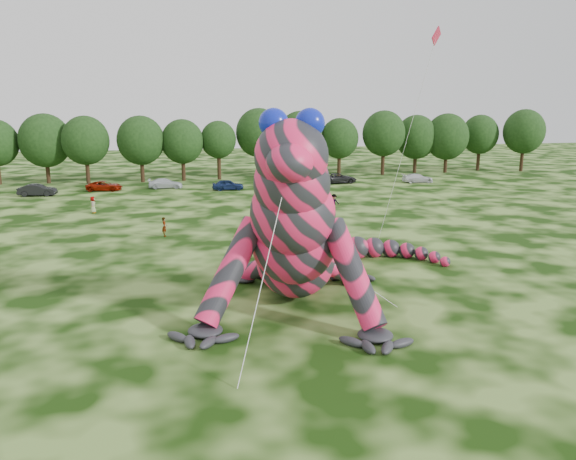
# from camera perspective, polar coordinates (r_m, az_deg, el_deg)

# --- Properties ---
(ground) EXTENTS (240.00, 240.00, 0.00)m
(ground) POSITION_cam_1_polar(r_m,az_deg,el_deg) (29.87, 3.15, -8.64)
(ground) COLOR #16330A
(ground) RESTS_ON ground
(inflatable_gecko) EXTENTS (23.52, 25.76, 10.71)m
(inflatable_gecko) POSITION_cam_1_polar(r_m,az_deg,el_deg) (32.11, 0.93, 2.81)
(inflatable_gecko) COLOR #EE2057
(inflatable_gecko) RESTS_ON ground
(flying_kite) EXTENTS (3.21, 3.75, 16.25)m
(flying_kite) POSITION_cam_1_polar(r_m,az_deg,el_deg) (41.54, 14.37, 17.03)
(flying_kite) COLOR red
(flying_kite) RESTS_ON ground
(tree_5) EXTENTS (7.16, 6.44, 9.80)m
(tree_5) POSITION_cam_1_polar(r_m,az_deg,el_deg) (86.72, -23.39, 7.59)
(tree_5) COLOR black
(tree_5) RESTS_ON ground
(tree_6) EXTENTS (6.52, 5.86, 9.49)m
(tree_6) POSITION_cam_1_polar(r_m,az_deg,el_deg) (84.19, -19.83, 7.66)
(tree_6) COLOR black
(tree_6) RESTS_ON ground
(tree_7) EXTENTS (6.68, 6.01, 9.48)m
(tree_7) POSITION_cam_1_polar(r_m,az_deg,el_deg) (83.78, -14.69, 7.96)
(tree_7) COLOR black
(tree_7) RESTS_ON ground
(tree_8) EXTENTS (6.14, 5.53, 8.94)m
(tree_8) POSITION_cam_1_polar(r_m,az_deg,el_deg) (84.03, -10.65, 7.98)
(tree_8) COLOR black
(tree_8) RESTS_ON ground
(tree_9) EXTENTS (5.27, 4.74, 8.68)m
(tree_9) POSITION_cam_1_polar(r_m,az_deg,el_deg) (84.79, -7.06, 8.05)
(tree_9) COLOR black
(tree_9) RESTS_ON ground
(tree_10) EXTENTS (7.09, 6.38, 10.50)m
(tree_10) POSITION_cam_1_polar(r_m,az_deg,el_deg) (86.84, -2.95, 8.83)
(tree_10) COLOR black
(tree_10) RESTS_ON ground
(tree_11) EXTENTS (7.01, 6.31, 10.07)m
(tree_11) POSITION_cam_1_polar(r_m,az_deg,el_deg) (87.83, 1.24, 8.74)
(tree_11) COLOR black
(tree_11) RESTS_ON ground
(tree_12) EXTENTS (5.99, 5.39, 8.97)m
(tree_12) POSITION_cam_1_polar(r_m,az_deg,el_deg) (89.18, 5.24, 8.40)
(tree_12) COLOR black
(tree_12) RESTS_ON ground
(tree_13) EXTENTS (6.83, 6.15, 10.13)m
(tree_13) POSITION_cam_1_polar(r_m,az_deg,el_deg) (91.05, 9.68, 8.72)
(tree_13) COLOR black
(tree_13) RESTS_ON ground
(tree_14) EXTENTS (6.82, 6.14, 9.40)m
(tree_14) POSITION_cam_1_polar(r_m,az_deg,el_deg) (95.12, 12.86, 8.52)
(tree_14) COLOR black
(tree_14) RESTS_ON ground
(tree_15) EXTENTS (7.17, 6.45, 9.63)m
(tree_15) POSITION_cam_1_polar(r_m,az_deg,el_deg) (96.56, 15.82, 8.49)
(tree_15) COLOR black
(tree_15) RESTS_ON ground
(tree_16) EXTENTS (6.26, 5.63, 9.37)m
(tree_16) POSITION_cam_1_polar(r_m,az_deg,el_deg) (101.46, 18.87, 8.39)
(tree_16) COLOR black
(tree_16) RESTS_ON ground
(tree_17) EXTENTS (6.98, 6.28, 10.30)m
(tree_17) POSITION_cam_1_polar(r_m,az_deg,el_deg) (102.79, 22.80, 8.39)
(tree_17) COLOR black
(tree_17) RESTS_ON ground
(car_1) EXTENTS (4.56, 1.96, 1.46)m
(car_1) POSITION_cam_1_polar(r_m,az_deg,el_deg) (75.15, -24.11, 3.72)
(car_1) COLOR black
(car_1) RESTS_ON ground
(car_2) EXTENTS (4.83, 2.89, 1.26)m
(car_2) POSITION_cam_1_polar(r_m,az_deg,el_deg) (76.68, -18.15, 4.27)
(car_2) COLOR maroon
(car_2) RESTS_ON ground
(car_3) EXTENTS (4.60, 2.07, 1.31)m
(car_3) POSITION_cam_1_polar(r_m,az_deg,el_deg) (76.90, -12.34, 4.64)
(car_3) COLOR silver
(car_3) RESTS_ON ground
(car_4) EXTENTS (4.11, 1.68, 1.40)m
(car_4) POSITION_cam_1_polar(r_m,az_deg,el_deg) (73.96, -6.12, 4.59)
(car_4) COLOR #13224C
(car_4) RESTS_ON ground
(car_5) EXTENTS (4.72, 2.19, 1.50)m
(car_5) POSITION_cam_1_polar(r_m,az_deg,el_deg) (80.02, 2.14, 5.29)
(car_5) COLOR beige
(car_5) RESTS_ON ground
(car_6) EXTENTS (5.08, 2.37, 1.41)m
(car_6) POSITION_cam_1_polar(r_m,az_deg,el_deg) (80.53, 5.19, 5.26)
(car_6) COLOR black
(car_6) RESTS_ON ground
(car_7) EXTENTS (4.59, 2.28, 1.28)m
(car_7) POSITION_cam_1_polar(r_m,az_deg,el_deg) (82.91, 13.04, 5.15)
(car_7) COLOR silver
(car_7) RESTS_ON ground
(spectator_2) EXTENTS (1.15, 0.67, 1.77)m
(spectator_2) POSITION_cam_1_polar(r_m,az_deg,el_deg) (59.00, 4.69, 2.81)
(spectator_2) COLOR gray
(spectator_2) RESTS_ON ground
(spectator_5) EXTENTS (0.65, 1.54, 1.61)m
(spectator_5) POSITION_cam_1_polar(r_m,az_deg,el_deg) (48.98, 2.53, 0.75)
(spectator_5) COLOR gray
(spectator_5) RESTS_ON ground
(spectator_0) EXTENTS (0.40, 0.61, 1.65)m
(spectator_0) POSITION_cam_1_polar(r_m,az_deg,el_deg) (48.26, -12.45, 0.31)
(spectator_0) COLOR gray
(spectator_0) RESTS_ON ground
(spectator_4) EXTENTS (0.57, 0.85, 1.71)m
(spectator_4) POSITION_cam_1_polar(r_m,az_deg,el_deg) (60.99, -19.21, 2.44)
(spectator_4) COLOR gray
(spectator_4) RESTS_ON ground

